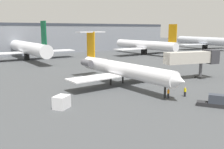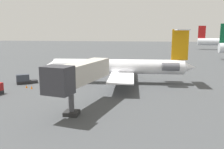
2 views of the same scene
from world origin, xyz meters
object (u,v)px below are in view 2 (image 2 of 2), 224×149
regional_jet (122,66)px  jet_bridge (78,75)px  baggage_tug_lead (25,80)px  cargo_container_uld (101,67)px  ground_crew_loader (62,78)px  traffic_cone_near (26,86)px  ground_crew_marshaller (52,81)px  traffic_cone_mid (32,87)px

regional_jet → jet_bridge: size_ratio=2.23×
baggage_tug_lead → cargo_container_uld: (-19.11, 12.06, 0.10)m
regional_jet → ground_crew_loader: 12.62m
regional_jet → jet_bridge: regional_jet is taller
ground_crew_loader → traffic_cone_near: ground_crew_loader is taller
jet_bridge → cargo_container_uld: bearing=-174.7°
traffic_cone_near → jet_bridge: bearing=48.9°
baggage_tug_lead → ground_crew_marshaller: bearing=82.0°
baggage_tug_lead → traffic_cone_near: bearing=31.2°
regional_jet → baggage_tug_lead: 19.78m
traffic_cone_near → cargo_container_uld: bearing=156.2°
regional_jet → jet_bridge: bearing=-12.7°
cargo_container_uld → traffic_cone_near: size_ratio=5.35×
jet_bridge → traffic_cone_near: bearing=-131.1°
cargo_container_uld → jet_bridge: bearing=5.3°
jet_bridge → ground_crew_loader: bearing=-154.5°
regional_jet → traffic_cone_mid: 17.81m
cargo_container_uld → traffic_cone_mid: (23.07, -8.70, -0.66)m
ground_crew_marshaller → baggage_tug_lead: 6.23m
ground_crew_marshaller → cargo_container_uld: 20.82m
regional_jet → cargo_container_uld: bearing=-155.4°
ground_crew_marshaller → ground_crew_loader: bearing=164.9°
baggage_tug_lead → traffic_cone_mid: bearing=40.3°
ground_crew_marshaller → ground_crew_loader: same height
cargo_container_uld → baggage_tug_lead: bearing=-32.3°
baggage_tug_lead → traffic_cone_near: 4.08m
ground_crew_marshaller → baggage_tug_lead: bearing=-98.0°
regional_jet → traffic_cone_near: 18.77m
jet_bridge → baggage_tug_lead: size_ratio=3.31×
cargo_container_uld → traffic_cone_mid: size_ratio=5.35×
jet_bridge → ground_crew_loader: 19.49m
traffic_cone_near → traffic_cone_mid: (0.52, 1.27, 0.00)m
traffic_cone_mid → ground_crew_marshaller: bearing=137.8°
baggage_tug_lead → ground_crew_loader: bearing=108.1°
baggage_tug_lead → cargo_container_uld: 22.59m
ground_crew_marshaller → traffic_cone_near: size_ratio=3.07×
traffic_cone_near → ground_crew_marshaller: bearing=122.4°
jet_bridge → cargo_container_uld: size_ratio=4.62×
ground_crew_marshaller → traffic_cone_near: 4.86m
jet_bridge → ground_crew_marshaller: bearing=-147.2°
regional_jet → traffic_cone_mid: bearing=-65.7°
ground_crew_marshaller → traffic_cone_near: ground_crew_marshaller is taller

